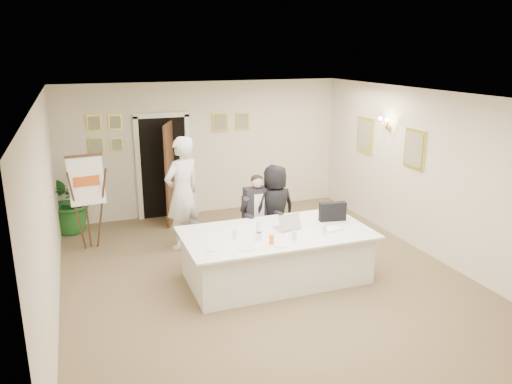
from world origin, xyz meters
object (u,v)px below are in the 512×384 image
Objects in this scene: flip_chart at (88,207)px; potted_palm at (69,199)px; steel_jug at (259,236)px; standing_man at (183,193)px; standing_woman at (275,208)px; oj_glass at (272,240)px; laptop_bag at (333,212)px; seated_man at (258,214)px; laptop at (286,219)px; paper_stack at (333,229)px; conference_table at (276,255)px.

flip_chart reaches higher than potted_palm.
standing_man is at bearing 109.35° from steel_jug.
standing_woman is 1.65m from oj_glass.
flip_chart reaches higher than standing_woman.
standing_woman is at bearing 134.18° from laptop_bag.
oj_glass is (2.70, -3.78, 0.19)m from potted_palm.
flip_chart reaches higher than oj_glass.
flip_chart reaches higher than seated_man.
steel_jug is (0.69, -1.96, -0.18)m from standing_man.
standing_woman is at bearing 67.19° from laptop.
laptop is at bearing 153.46° from paper_stack.
seated_man is 3.26× the size of laptop_bag.
laptop_bag is at bearing -29.51° from flip_chart.
potted_palm is 3.44× the size of laptop.
laptop is (3.16, -3.25, 0.26)m from potted_palm.
laptop_bag is at bearing 114.46° from standing_man.
conference_table is 1.41× the size of standing_man.
oj_glass is at bearing -48.46° from flip_chart.
standing_man is at bearing 116.61° from laptop.
standing_woman is 1.50m from steel_jug.
standing_woman is (3.04, -1.17, -0.01)m from flip_chart.
steel_jug is at bearing -155.44° from laptop_bag.
standing_woman is at bearing -34.04° from potted_palm.
conference_table is 1.21m from standing_woman.
oj_glass reaches higher than paper_stack.
laptop_bag reaches higher than conference_table.
flip_chart reaches higher than steel_jug.
seated_man reaches higher than potted_palm.
standing_woman is at bearing 69.06° from conference_table.
potted_palm reaches higher than steel_jug.
standing_man reaches higher than seated_man.
flip_chart reaches higher than laptop_bag.
flip_chart is 3.26m from standing_woman.
laptop_bag is (0.83, 0.07, 0.01)m from laptop.
potted_palm is (-2.96, 3.35, 0.26)m from conference_table.
seated_man is (0.11, 1.11, 0.31)m from conference_table.
laptop reaches higher than oj_glass.
flip_chart is at bearing 132.62° from steel_jug.
flip_chart is 3.56m from laptop.
laptop_bag reaches higher than oj_glass.
standing_woman is 3.59× the size of laptop_bag.
laptop is at bearing 49.20° from oj_glass.
potted_palm is 3.03× the size of laptop_bag.
standing_man is 18.32× the size of steel_jug.
laptop_bag is at bearing -6.23° from laptop.
laptop is at bearing 26.53° from conference_table.
seated_man is 12.75× the size of steel_jug.
seated_man is 3.70× the size of laptop.
paper_stack is at bearing 11.27° from oj_glass.
seated_man reaches higher than conference_table.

